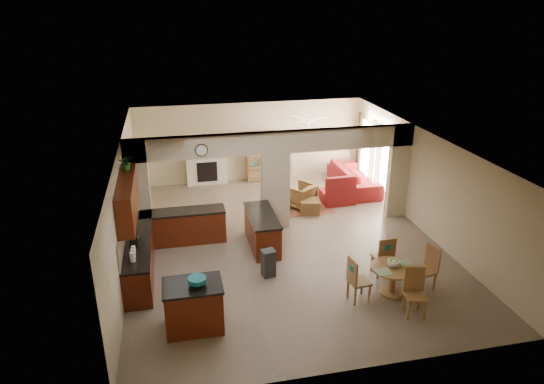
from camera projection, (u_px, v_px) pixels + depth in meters
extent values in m
plane|color=#756451|center=(283.00, 242.00, 13.09)|extent=(10.00, 10.00, 0.00)
plane|color=white|center=(284.00, 142.00, 12.05)|extent=(10.00, 10.00, 0.00)
plane|color=#CBB494|center=(251.00, 142.00, 17.11)|extent=(8.00, 0.00, 8.00)
plane|color=#CBB494|center=(354.00, 304.00, 8.04)|extent=(8.00, 0.00, 8.00)
plane|color=#CBB494|center=(124.00, 207.00, 11.79)|extent=(0.00, 10.00, 10.00)
plane|color=#CBB494|center=(424.00, 182.00, 13.36)|extent=(0.00, 10.00, 10.00)
cube|color=#CBB494|center=(138.00, 191.00, 12.75)|extent=(0.60, 0.25, 2.80)
cube|color=#CBB494|center=(275.00, 190.00, 13.59)|extent=(0.80, 0.25, 2.20)
cube|color=#CBB494|center=(398.00, 171.00, 14.21)|extent=(0.60, 0.25, 2.80)
cube|color=#CBB494|center=(275.00, 142.00, 13.07)|extent=(8.00, 0.25, 0.60)
cube|color=#400907|center=(140.00, 256.00, 11.48)|extent=(0.60, 3.20, 0.86)
cube|color=black|center=(138.00, 239.00, 11.31)|extent=(0.62, 3.22, 0.05)
cube|color=tan|center=(124.00, 228.00, 11.14)|extent=(0.02, 3.20, 0.55)
cube|color=#400907|center=(184.00, 227.00, 12.94)|extent=(2.20, 0.60, 0.86)
cube|color=black|center=(183.00, 212.00, 12.77)|extent=(2.22, 0.62, 0.05)
cube|color=#400907|center=(127.00, 199.00, 10.90)|extent=(0.35, 2.40, 0.90)
cube|color=#400907|center=(262.00, 231.00, 12.72)|extent=(0.65, 1.80, 0.86)
cube|color=black|center=(262.00, 215.00, 12.56)|extent=(0.70, 1.85, 0.05)
cube|color=silver|center=(269.00, 246.00, 11.96)|extent=(0.58, 0.04, 0.70)
cylinder|color=#4D2F19|center=(201.00, 150.00, 12.56)|extent=(0.34, 0.03, 0.34)
cube|color=brown|center=(305.00, 207.00, 15.23)|extent=(1.60, 1.30, 0.01)
cube|color=silver|center=(207.00, 169.00, 16.97)|extent=(1.40, 0.28, 1.10)
cube|color=black|center=(207.00, 172.00, 16.86)|extent=(0.70, 0.04, 0.70)
cube|color=silver|center=(206.00, 153.00, 16.72)|extent=(1.60, 0.35, 0.10)
cube|color=olive|center=(261.00, 156.00, 17.20)|extent=(1.00, 0.32, 1.80)
cube|color=white|center=(387.00, 163.00, 15.52)|extent=(0.02, 0.90, 1.90)
cube|color=white|center=(366.00, 148.00, 17.06)|extent=(0.02, 0.90, 1.90)
cube|color=white|center=(376.00, 160.00, 16.34)|extent=(0.02, 0.70, 2.10)
cube|color=#44231B|center=(394.00, 169.00, 14.96)|extent=(0.10, 0.28, 2.30)
cube|color=#44231B|center=(378.00, 158.00, 16.05)|extent=(0.10, 0.28, 2.30)
cube|color=#44231B|center=(372.00, 153.00, 16.51)|extent=(0.10, 0.28, 2.30)
cube|color=#44231B|center=(359.00, 144.00, 17.60)|extent=(0.10, 0.28, 2.30)
cylinder|color=white|center=(308.00, 121.00, 15.16)|extent=(1.00, 1.00, 0.10)
cube|color=#400907|center=(194.00, 307.00, 9.50)|extent=(1.10, 0.78, 0.95)
cube|color=black|center=(192.00, 286.00, 9.32)|extent=(1.15, 0.83, 0.05)
cylinder|color=#127580|center=(197.00, 281.00, 9.25)|extent=(0.36, 0.36, 0.17)
cube|color=#2B2A2D|center=(268.00, 264.00, 11.37)|extent=(0.34, 0.30, 0.62)
cylinder|color=olive|center=(394.00, 268.00, 10.54)|extent=(1.00, 1.00, 0.04)
cylinder|color=olive|center=(392.00, 280.00, 10.66)|extent=(0.14, 0.14, 0.64)
cylinder|color=olive|center=(391.00, 292.00, 10.78)|extent=(0.51, 0.51, 0.05)
cylinder|color=#81BB28|center=(394.00, 263.00, 10.54)|extent=(0.28, 0.28, 0.15)
imported|color=maroon|center=(354.00, 178.00, 16.63)|extent=(2.69, 1.05, 0.78)
cube|color=maroon|center=(337.00, 197.00, 15.55)|extent=(1.01, 0.84, 0.39)
imported|color=maroon|center=(301.00, 196.00, 15.18)|extent=(1.11, 1.11, 0.73)
cube|color=maroon|center=(310.00, 206.00, 14.80)|extent=(0.69, 0.69, 0.42)
imported|color=#194E14|center=(126.00, 162.00, 11.30)|extent=(0.35, 0.31, 0.37)
cube|color=olive|center=(382.00, 257.00, 11.39)|extent=(0.44, 0.44, 0.05)
cube|color=olive|center=(385.00, 261.00, 11.67)|extent=(0.04, 0.04, 0.44)
cube|color=olive|center=(372.00, 263.00, 11.59)|extent=(0.04, 0.04, 0.44)
cube|color=olive|center=(391.00, 268.00, 11.36)|extent=(0.04, 0.04, 0.44)
cube|color=olive|center=(378.00, 270.00, 11.28)|extent=(0.04, 0.04, 0.44)
cube|color=olive|center=(387.00, 250.00, 11.11)|extent=(0.42, 0.06, 0.55)
cube|color=#127580|center=(388.00, 248.00, 11.06)|extent=(0.14, 0.02, 0.14)
cube|color=olive|center=(425.00, 271.00, 10.81)|extent=(0.51, 0.51, 0.05)
cube|color=olive|center=(412.00, 278.00, 10.97)|extent=(0.04, 0.04, 0.44)
cube|color=olive|center=(423.00, 285.00, 10.69)|extent=(0.04, 0.04, 0.44)
cube|color=olive|center=(424.00, 275.00, 11.11)|extent=(0.04, 0.04, 0.44)
cube|color=olive|center=(435.00, 282.00, 10.83)|extent=(0.04, 0.04, 0.44)
cube|color=olive|center=(433.00, 257.00, 10.78)|extent=(0.14, 0.42, 0.55)
cube|color=#127580|center=(434.00, 254.00, 10.76)|extent=(0.04, 0.14, 0.14)
cube|color=olive|center=(415.00, 296.00, 9.91)|extent=(0.48, 0.48, 0.05)
cube|color=olive|center=(409.00, 311.00, 9.83)|extent=(0.04, 0.04, 0.44)
cube|color=olive|center=(425.00, 310.00, 9.85)|extent=(0.04, 0.04, 0.44)
cube|color=olive|center=(403.00, 301.00, 10.15)|extent=(0.04, 0.04, 0.44)
cube|color=olive|center=(419.00, 300.00, 10.16)|extent=(0.04, 0.04, 0.44)
cube|color=olive|center=(414.00, 278.00, 9.97)|extent=(0.42, 0.11, 0.55)
cube|color=#127580|center=(414.00, 275.00, 9.97)|extent=(0.14, 0.03, 0.14)
cube|color=olive|center=(359.00, 282.00, 10.40)|extent=(0.46, 0.46, 0.05)
cube|color=olive|center=(369.00, 294.00, 10.39)|extent=(0.04, 0.04, 0.44)
cube|color=olive|center=(362.00, 285.00, 10.69)|extent=(0.04, 0.04, 0.44)
cube|color=olive|center=(355.00, 297.00, 10.29)|extent=(0.04, 0.04, 0.44)
cube|color=olive|center=(348.00, 288.00, 10.59)|extent=(0.04, 0.04, 0.44)
cube|color=olive|center=(352.00, 271.00, 10.24)|extent=(0.08, 0.42, 0.55)
cube|color=#127580|center=(351.00, 268.00, 10.20)|extent=(0.02, 0.14, 0.14)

